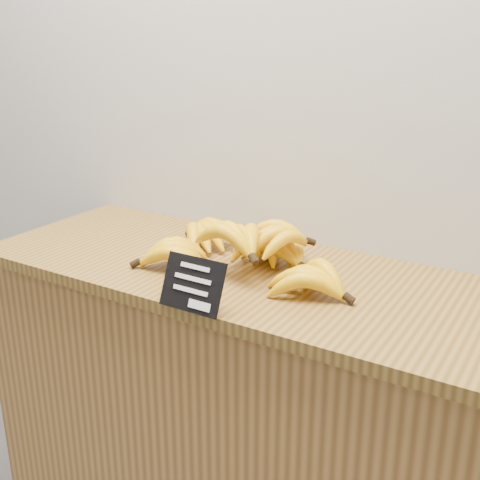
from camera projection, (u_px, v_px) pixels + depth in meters
The scene contains 4 objects.
counter at pixel (249, 431), 1.64m from camera, with size 1.44×0.50×0.90m, color #9F6E33.
counter_top at pixel (250, 274), 1.49m from camera, with size 1.41×0.54×0.03m, color olive.
chalkboard_sign at pixel (192, 284), 1.26m from camera, with size 0.14×0.01×0.12m, color black.
banana_pile at pixel (246, 250), 1.47m from camera, with size 0.57×0.38×0.12m.
Camera 1 is at (0.86, 1.56, 1.49)m, focal length 45.00 mm.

